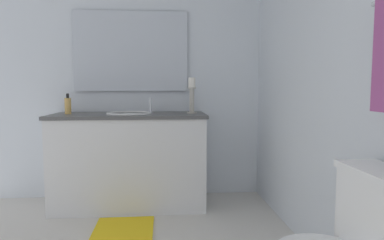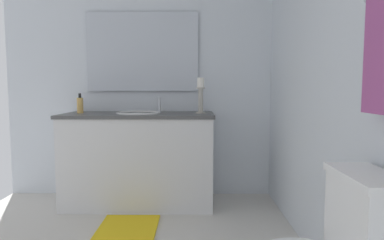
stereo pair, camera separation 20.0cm
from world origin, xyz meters
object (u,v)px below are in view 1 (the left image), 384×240
(mirror, at_px, (131,51))
(soap_bottle, at_px, (68,106))
(vanity_cabinet, at_px, (130,160))
(bath_mat, at_px, (123,233))
(candle_holder_tall, at_px, (192,94))
(sink_basin, at_px, (129,118))

(mirror, distance_m, soap_bottle, 0.78)
(vanity_cabinet, xyz_separation_m, bath_mat, (0.62, 0.00, -0.41))
(soap_bottle, bearing_deg, mirror, 116.84)
(candle_holder_tall, relative_size, soap_bottle, 1.78)
(mirror, xyz_separation_m, bath_mat, (0.91, -0.00, -1.41))
(mirror, bearing_deg, bath_mat, -0.00)
(vanity_cabinet, xyz_separation_m, candle_holder_tall, (-0.01, 0.56, 0.59))
(sink_basin, distance_m, candle_holder_tall, 0.60)
(mirror, bearing_deg, sink_basin, 0.20)
(candle_holder_tall, distance_m, soap_bottle, 1.10)
(mirror, height_order, candle_holder_tall, mirror)
(candle_holder_tall, bearing_deg, bath_mat, -41.68)
(soap_bottle, relative_size, bath_mat, 0.30)
(sink_basin, distance_m, bath_mat, 1.01)
(vanity_cabinet, distance_m, soap_bottle, 0.73)
(vanity_cabinet, height_order, soap_bottle, soap_bottle)
(sink_basin, distance_m, mirror, 0.68)
(vanity_cabinet, xyz_separation_m, soap_bottle, (-0.01, -0.53, 0.49))
(mirror, xyz_separation_m, candle_holder_tall, (0.27, 0.56, -0.41))
(bath_mat, bearing_deg, mirror, 180.00)
(candle_holder_tall, bearing_deg, mirror, -116.00)
(mirror, distance_m, bath_mat, 1.67)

